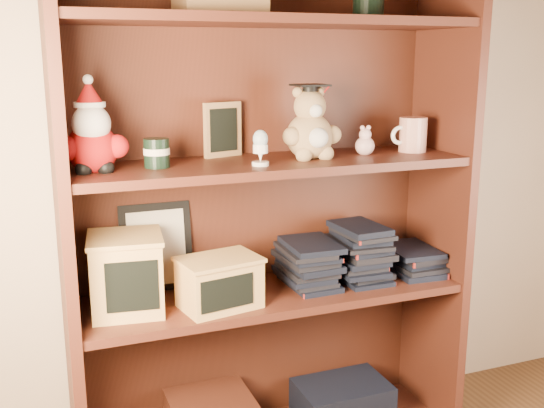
{
  "coord_description": "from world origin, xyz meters",
  "views": [
    {
      "loc": [
        -0.6,
        -0.39,
        1.24
      ],
      "look_at": [
        0.05,
        1.3,
        0.82
      ],
      "focal_mm": 42.0,
      "sensor_mm": 36.0,
      "label": 1
    }
  ],
  "objects_px": {
    "teacher_mug": "(412,135)",
    "treats_box": "(126,273)",
    "bookcase": "(265,214)",
    "grad_teddy_bear": "(310,130)"
  },
  "relations": [
    {
      "from": "teacher_mug",
      "to": "grad_teddy_bear",
      "type": "bearing_deg",
      "value": -178.91
    },
    {
      "from": "bookcase",
      "to": "grad_teddy_bear",
      "type": "xyz_separation_m",
      "value": [
        0.12,
        -0.06,
        0.26
      ]
    },
    {
      "from": "bookcase",
      "to": "treats_box",
      "type": "xyz_separation_m",
      "value": [
        -0.43,
        -0.05,
        -0.12
      ]
    },
    {
      "from": "teacher_mug",
      "to": "treats_box",
      "type": "relative_size",
      "value": 0.54
    },
    {
      "from": "grad_teddy_bear",
      "to": "treats_box",
      "type": "xyz_separation_m",
      "value": [
        -0.55,
        0.01,
        -0.37
      ]
    },
    {
      "from": "bookcase",
      "to": "grad_teddy_bear",
      "type": "distance_m",
      "value": 0.29
    },
    {
      "from": "bookcase",
      "to": "grad_teddy_bear",
      "type": "bearing_deg",
      "value": -25.44
    },
    {
      "from": "bookcase",
      "to": "teacher_mug",
      "type": "distance_m",
      "value": 0.53
    },
    {
      "from": "teacher_mug",
      "to": "treats_box",
      "type": "distance_m",
      "value": 0.96
    },
    {
      "from": "teacher_mug",
      "to": "treats_box",
      "type": "height_order",
      "value": "teacher_mug"
    }
  ]
}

